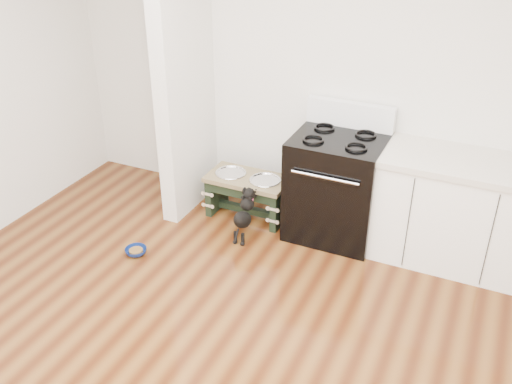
# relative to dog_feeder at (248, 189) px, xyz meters

# --- Properties ---
(room_shell) EXTENTS (5.00, 5.00, 5.00)m
(room_shell) POSITION_rel_dog_feeder_xyz_m (0.57, -2.09, 1.33)
(room_shell) COLOR silver
(room_shell) RESTS_ON ground
(partition_wall) EXTENTS (0.15, 0.80, 2.70)m
(partition_wall) POSITION_rel_dog_feeder_xyz_m (-0.61, 0.01, 1.06)
(partition_wall) COLOR silver
(partition_wall) RESTS_ON ground
(oven_range) EXTENTS (0.76, 0.69, 1.14)m
(oven_range) POSITION_rel_dog_feeder_xyz_m (0.82, 0.07, 0.19)
(oven_range) COLOR black
(oven_range) RESTS_ON ground
(cabinet_run) EXTENTS (1.24, 0.64, 0.91)m
(cabinet_run) POSITION_rel_dog_feeder_xyz_m (1.80, 0.09, 0.16)
(cabinet_run) COLOR white
(cabinet_run) RESTS_ON ground
(dog_feeder) EXTENTS (0.75, 0.40, 0.43)m
(dog_feeder) POSITION_rel_dog_feeder_xyz_m (0.00, 0.00, 0.00)
(dog_feeder) COLOR black
(dog_feeder) RESTS_ON ground
(puppy) EXTENTS (0.13, 0.38, 0.45)m
(puppy) POSITION_rel_dog_feeder_xyz_m (0.13, -0.34, -0.04)
(puppy) COLOR black
(puppy) RESTS_ON ground
(floor_bowl) EXTENTS (0.19, 0.19, 0.06)m
(floor_bowl) POSITION_rel_dog_feeder_xyz_m (-0.59, -0.96, -0.26)
(floor_bowl) COLOR navy
(floor_bowl) RESTS_ON ground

